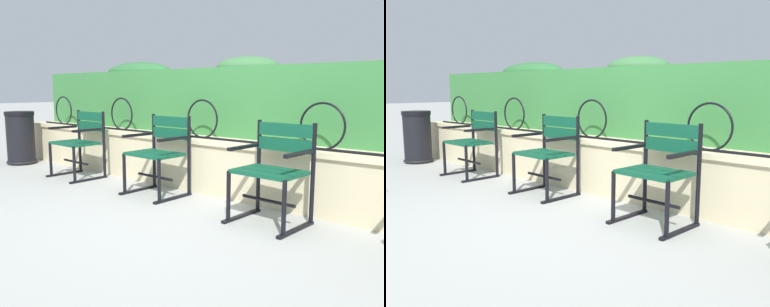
# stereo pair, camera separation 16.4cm
# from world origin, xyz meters

# --- Properties ---
(ground_plane) EXTENTS (60.00, 60.00, 0.00)m
(ground_plane) POSITION_xyz_m (0.00, 0.00, 0.00)
(ground_plane) COLOR #ADADA8
(stone_wall) EXTENTS (7.87, 0.41, 0.58)m
(stone_wall) POSITION_xyz_m (0.00, 0.92, 0.30)
(stone_wall) COLOR beige
(stone_wall) RESTS_ON ground
(iron_arch_fence) EXTENTS (7.32, 0.02, 0.42)m
(iron_arch_fence) POSITION_xyz_m (-0.38, 0.85, 0.76)
(iron_arch_fence) COLOR black
(iron_arch_fence) RESTS_ON stone_wall
(hedge_row) EXTENTS (7.71, 0.53, 0.90)m
(hedge_row) POSITION_xyz_m (-0.02, 1.36, 1.01)
(hedge_row) COLOR #387A3D
(hedge_row) RESTS_ON stone_wall
(park_chair_leftmost) EXTENTS (0.61, 0.54, 0.83)m
(park_chair_leftmost) POSITION_xyz_m (-2.14, 0.43, 0.46)
(park_chair_leftmost) COLOR #0F4C33
(park_chair_leftmost) RESTS_ON ground
(park_chair_centre_left) EXTENTS (0.59, 0.53, 0.84)m
(park_chair_centre_left) POSITION_xyz_m (-0.74, 0.47, 0.46)
(park_chair_centre_left) COLOR #0F4C33
(park_chair_centre_left) RESTS_ON ground
(park_chair_centre_right) EXTENTS (0.59, 0.54, 0.84)m
(park_chair_centre_right) POSITION_xyz_m (0.66, 0.42, 0.46)
(park_chair_centre_right) COLOR #0F4C33
(park_chair_centre_right) RESTS_ON ground
(trash_bin) EXTENTS (0.44, 0.44, 0.78)m
(trash_bin) POSITION_xyz_m (-3.62, 0.39, 0.37)
(trash_bin) COLOR black
(trash_bin) RESTS_ON ground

